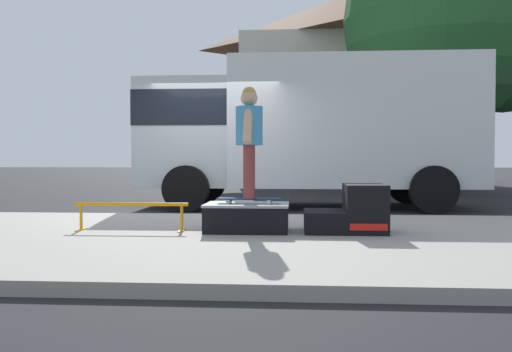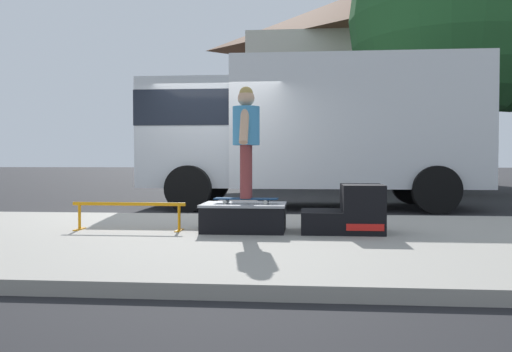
# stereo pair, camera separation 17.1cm
# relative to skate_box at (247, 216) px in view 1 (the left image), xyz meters

# --- Properties ---
(ground_plane) EXTENTS (140.00, 140.00, 0.00)m
(ground_plane) POSITION_rel_skate_box_xyz_m (-0.96, 2.64, -0.30)
(ground_plane) COLOR black
(sidewalk_slab) EXTENTS (50.00, 5.00, 0.12)m
(sidewalk_slab) POSITION_rel_skate_box_xyz_m (-0.96, -0.36, -0.24)
(sidewalk_slab) COLOR gray
(sidewalk_slab) RESTS_ON ground
(skate_box) EXTENTS (1.03, 0.73, 0.34)m
(skate_box) POSITION_rel_skate_box_xyz_m (0.00, 0.00, 0.00)
(skate_box) COLOR black
(skate_box) RESTS_ON sidewalk_slab
(kicker_ramp) EXTENTS (0.98, 0.70, 0.58)m
(kicker_ramp) POSITION_rel_skate_box_xyz_m (1.29, -0.00, 0.06)
(kicker_ramp) COLOR black
(kicker_ramp) RESTS_ON sidewalk_slab
(grind_rail) EXTENTS (1.44, 0.28, 0.35)m
(grind_rail) POSITION_rel_skate_box_xyz_m (-1.45, -0.05, 0.08)
(grind_rail) COLOR orange
(grind_rail) RESTS_ON sidewalk_slab
(skateboard) EXTENTS (0.79, 0.23, 0.07)m
(skateboard) POSITION_rel_skate_box_xyz_m (0.03, -0.02, 0.21)
(skateboard) COLOR navy
(skateboard) RESTS_ON skate_box
(skater_kid) EXTENTS (0.33, 0.70, 1.37)m
(skater_kid) POSITION_rel_skate_box_xyz_m (0.03, -0.02, 1.03)
(skater_kid) COLOR brown
(skater_kid) RESTS_ON skateboard
(box_truck) EXTENTS (6.91, 2.63, 3.05)m
(box_truck) POSITION_rel_skate_box_xyz_m (0.81, 4.84, 1.40)
(box_truck) COLOR silver
(box_truck) RESTS_ON ground
(street_tree_main) EXTENTS (6.44, 5.86, 7.93)m
(street_tree_main) POSITION_rel_skate_box_xyz_m (5.26, 9.31, 4.53)
(street_tree_main) COLOR brown
(street_tree_main) RESTS_ON ground
(house_behind) EXTENTS (9.54, 8.23, 8.40)m
(house_behind) POSITION_rel_skate_box_xyz_m (2.94, 17.75, 3.94)
(house_behind) COLOR beige
(house_behind) RESTS_ON ground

